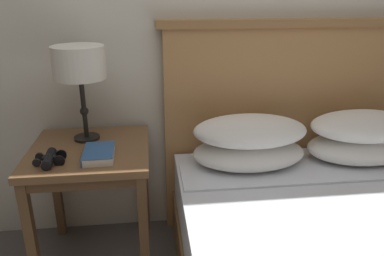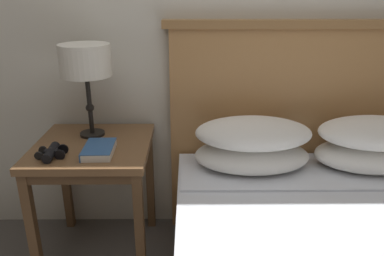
{
  "view_description": "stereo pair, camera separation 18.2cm",
  "coord_description": "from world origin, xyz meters",
  "px_view_note": "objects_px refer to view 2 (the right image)",
  "views": [
    {
      "loc": [
        -0.29,
        -1.0,
        1.41
      ],
      "look_at": [
        -0.09,
        0.69,
        0.77
      ],
      "focal_mm": 35.0,
      "sensor_mm": 36.0,
      "label": 1
    },
    {
      "loc": [
        -0.11,
        -1.01,
        1.41
      ],
      "look_at": [
        -0.09,
        0.69,
        0.77
      ],
      "focal_mm": 35.0,
      "sensor_mm": 36.0,
      "label": 2
    }
  ],
  "objects_px": {
    "nightstand": "(94,159)",
    "table_lamp": "(85,63)",
    "binoculars_pair": "(51,152)",
    "book_on_nightstand": "(99,150)"
  },
  "relations": [
    {
      "from": "nightstand",
      "to": "table_lamp",
      "type": "distance_m",
      "value": 0.49
    },
    {
      "from": "table_lamp",
      "to": "nightstand",
      "type": "bearing_deg",
      "value": -77.26
    },
    {
      "from": "binoculars_pair",
      "to": "nightstand",
      "type": "bearing_deg",
      "value": 46.65
    },
    {
      "from": "nightstand",
      "to": "table_lamp",
      "type": "relative_size",
      "value": 1.39
    },
    {
      "from": "nightstand",
      "to": "binoculars_pair",
      "type": "xyz_separation_m",
      "value": [
        -0.15,
        -0.16,
        0.11
      ]
    },
    {
      "from": "book_on_nightstand",
      "to": "binoculars_pair",
      "type": "bearing_deg",
      "value": -170.47
    },
    {
      "from": "table_lamp",
      "to": "book_on_nightstand",
      "type": "distance_m",
      "value": 0.45
    },
    {
      "from": "nightstand",
      "to": "table_lamp",
      "type": "height_order",
      "value": "table_lamp"
    },
    {
      "from": "nightstand",
      "to": "book_on_nightstand",
      "type": "bearing_deg",
      "value": -63.64
    },
    {
      "from": "binoculars_pair",
      "to": "table_lamp",
      "type": "bearing_deg",
      "value": 66.05
    }
  ]
}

